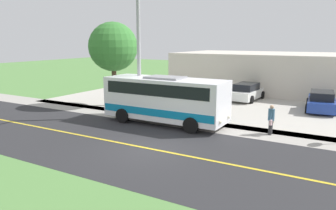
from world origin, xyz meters
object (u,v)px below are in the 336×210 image
object	(u,v)px
shuttle_bus_front	(165,98)
parked_car_near	(247,92)
street_light_pole	(138,52)
tree_curbside	(113,47)
parked_car_far	(321,101)
commercial_building	(293,73)
pedestrian_with_bags	(271,119)

from	to	relation	value
shuttle_bus_front	parked_car_near	distance (m)	10.54
parked_car_near	street_light_pole	bearing A→B (deg)	-23.13
tree_curbside	parked_car_far	bearing A→B (deg)	112.26
commercial_building	street_light_pole	bearing A→B (deg)	-22.44
parked_car_near	tree_curbside	xyz separation A→B (m)	(7.43, -8.29, 3.83)
street_light_pole	commercial_building	bearing A→B (deg)	157.56
parked_car_near	pedestrian_with_bags	bearing A→B (deg)	23.50
parked_car_near	tree_curbside	size ratio (longest dim) A/B	0.71
parked_car_far	street_light_pole	bearing A→B (deg)	-50.65
tree_curbside	parked_car_near	bearing A→B (deg)	131.86
pedestrian_with_bags	tree_curbside	bearing A→B (deg)	-99.72
shuttle_bus_front	tree_curbside	xyz separation A→B (m)	(-2.88, -6.27, 2.92)
street_light_pole	parked_car_near	bearing A→B (deg)	156.87
shuttle_bus_front	commercial_building	size ratio (longest dim) A/B	0.34
parked_car_near	parked_car_far	size ratio (longest dim) A/B	0.99
commercial_building	parked_car_near	bearing A→B (deg)	-21.38
parked_car_far	commercial_building	world-z (taller)	commercial_building
parked_car_near	shuttle_bus_front	bearing A→B (deg)	-11.09
parked_car_near	parked_car_far	bearing A→B (deg)	74.86
parked_car_near	commercial_building	xyz separation A→B (m)	(-6.57, 2.57, 1.19)
parked_car_far	shuttle_bus_front	bearing A→B (deg)	-42.42
pedestrian_with_bags	parked_car_near	distance (m)	10.43
commercial_building	pedestrian_with_bags	bearing A→B (deg)	5.60
pedestrian_with_bags	street_light_pole	world-z (taller)	street_light_pole
tree_curbside	commercial_building	distance (m)	17.91
shuttle_bus_front	parked_car_far	bearing A→B (deg)	137.58
shuttle_bus_front	pedestrian_with_bags	distance (m)	6.26
street_light_pole	tree_curbside	xyz separation A→B (m)	(-2.53, -4.04, 0.22)
shuttle_bus_front	street_light_pole	size ratio (longest dim) A/B	0.99
pedestrian_with_bags	tree_curbside	size ratio (longest dim) A/B	0.26
shuttle_bus_front	parked_car_near	world-z (taller)	shuttle_bus_front
shuttle_bus_front	pedestrian_with_bags	xyz separation A→B (m)	(-0.75, 6.18, -0.72)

